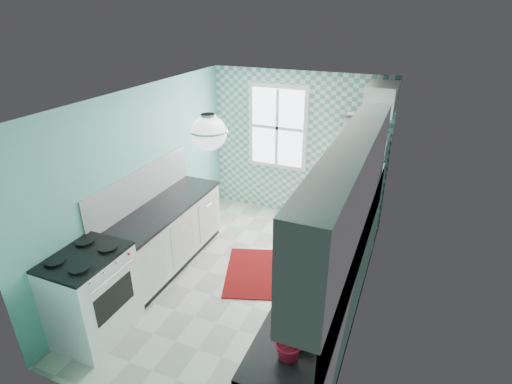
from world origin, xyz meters
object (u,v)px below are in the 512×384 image
at_px(potted_plant, 291,340).
at_px(microwave, 364,126).
at_px(fridge, 357,189).
at_px(sink, 347,224).
at_px(stove, 91,294).
at_px(ceiling_light, 209,132).
at_px(fruit_bowl, 298,334).

relative_size(potted_plant, microwave, 0.63).
height_order(fridge, potted_plant, fridge).
bearing_deg(sink, stove, -142.37).
height_order(ceiling_light, fruit_bowl, ceiling_light).
relative_size(fridge, fruit_bowl, 5.46).
distance_m(ceiling_light, potted_plant, 1.99).
bearing_deg(fridge, fruit_bowl, -84.61).
height_order(fruit_bowl, potted_plant, potted_plant).
bearing_deg(microwave, fridge, 50.66).
relative_size(stove, potted_plant, 2.99).
height_order(ceiling_light, potted_plant, ceiling_light).
bearing_deg(potted_plant, fruit_bowl, 90.00).
bearing_deg(fruit_bowl, fridge, 91.53).
bearing_deg(microwave, stove, 51.45).
bearing_deg(fridge, microwave, 57.78).
distance_m(fridge, fruit_bowl, 3.39).
xyz_separation_m(sink, fruit_bowl, (-0.00, -2.07, 0.05)).
relative_size(stove, fruit_bowl, 3.35).
height_order(ceiling_light, sink, ceiling_light).
distance_m(stove, potted_plant, 2.49).
bearing_deg(fruit_bowl, ceiling_light, 145.76).
bearing_deg(microwave, potted_plant, 88.18).
relative_size(fruit_bowl, potted_plant, 0.89).
bearing_deg(fridge, ceiling_light, -109.49).
bearing_deg(microwave, ceiling_light, 63.39).
bearing_deg(microwave, sink, 90.83).
bearing_deg(fridge, stove, -121.43).
xyz_separation_m(ceiling_light, fridge, (1.11, 2.57, -1.48)).
height_order(potted_plant, microwave, microwave).
xyz_separation_m(stove, sink, (2.40, 1.94, 0.39)).
height_order(stove, sink, sink).
bearing_deg(stove, microwave, 56.43).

